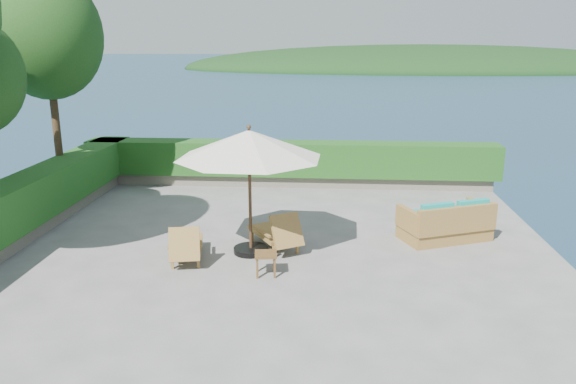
# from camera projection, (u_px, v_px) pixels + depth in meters

# --- Properties ---
(ground) EXTENTS (12.00, 12.00, 0.00)m
(ground) POSITION_uv_depth(u_px,v_px,m) (271.00, 252.00, 11.79)
(ground) COLOR gray
(ground) RESTS_ON ground
(foundation) EXTENTS (12.00, 12.00, 3.00)m
(foundation) POSITION_uv_depth(u_px,v_px,m) (272.00, 319.00, 12.20)
(foundation) COLOR #5C5249
(foundation) RESTS_ON ocean
(ocean) EXTENTS (600.00, 600.00, 0.00)m
(ocean) POSITION_uv_depth(u_px,v_px,m) (272.00, 377.00, 12.58)
(ocean) COLOR #163244
(ocean) RESTS_ON ground
(offshore_island) EXTENTS (126.00, 57.60, 12.60)m
(offshore_island) POSITION_uv_depth(u_px,v_px,m) (423.00, 69.00, 145.51)
(offshore_island) COLOR black
(offshore_island) RESTS_ON ocean
(planter_wall_far) EXTENTS (12.00, 0.60, 0.36)m
(planter_wall_far) POSITION_uv_depth(u_px,v_px,m) (290.00, 180.00, 17.13)
(planter_wall_far) COLOR gray
(planter_wall_far) RESTS_ON ground
(planter_wall_left) EXTENTS (0.60, 12.00, 0.36)m
(planter_wall_left) POSITION_uv_depth(u_px,v_px,m) (14.00, 237.00, 12.15)
(planter_wall_left) COLOR gray
(planter_wall_left) RESTS_ON ground
(hedge_far) EXTENTS (12.40, 0.90, 1.00)m
(hedge_far) POSITION_uv_depth(u_px,v_px,m) (290.00, 158.00, 16.96)
(hedge_far) COLOR #1E4915
(hedge_far) RESTS_ON planter_wall_far
(hedge_left) EXTENTS (0.90, 12.40, 1.00)m
(hedge_left) POSITION_uv_depth(u_px,v_px,m) (10.00, 208.00, 11.97)
(hedge_left) COLOR #1E4915
(hedge_left) RESTS_ON planter_wall_left
(tree_far) EXTENTS (2.80, 2.80, 6.03)m
(tree_far) POSITION_uv_depth(u_px,v_px,m) (46.00, 36.00, 14.15)
(tree_far) COLOR #48311C
(tree_far) RESTS_ON ground
(patio_umbrella) EXTENTS (3.99, 3.99, 2.70)m
(patio_umbrella) POSITION_uv_depth(u_px,v_px,m) (249.00, 146.00, 11.17)
(patio_umbrella) COLOR black
(patio_umbrella) RESTS_ON ground
(lounge_left) EXTENTS (0.86, 1.53, 0.83)m
(lounge_left) POSITION_uv_depth(u_px,v_px,m) (186.00, 244.00, 11.24)
(lounge_left) COLOR olive
(lounge_left) RESTS_ON ground
(lounge_right) EXTENTS (1.34, 1.65, 0.89)m
(lounge_right) POSITION_uv_depth(u_px,v_px,m) (277.00, 232.00, 11.88)
(lounge_right) COLOR olive
(lounge_right) RESTS_ON ground
(side_table) EXTENTS (0.46, 0.46, 0.44)m
(side_table) POSITION_uv_depth(u_px,v_px,m) (266.00, 257.00, 10.56)
(side_table) COLOR brown
(side_table) RESTS_ON ground
(wicker_loveseat) EXTENTS (2.18, 1.67, 0.96)m
(wicker_loveseat) POSITION_uv_depth(u_px,v_px,m) (446.00, 224.00, 12.42)
(wicker_loveseat) COLOR olive
(wicker_loveseat) RESTS_ON ground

